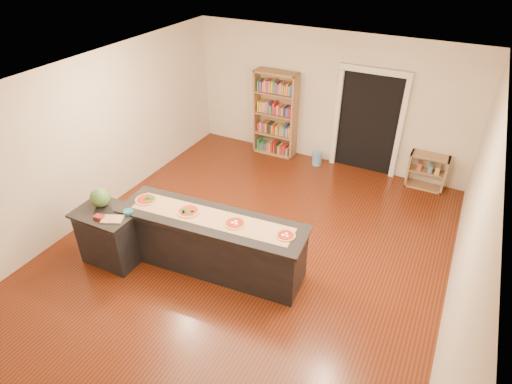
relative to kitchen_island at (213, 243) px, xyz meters
The scene contains 16 objects.
room 1.16m from the kitchen_island, 64.01° to the left, with size 6.00×7.00×2.80m.
doorway 4.33m from the kitchen_island, 73.56° to the left, with size 1.40×0.09×2.21m.
kitchen_island is the anchor object (origin of this frame).
side_counter 1.61m from the kitchen_island, 159.77° to the right, with size 0.93×0.68×0.92m.
bookshelf 4.02m from the kitchen_island, 101.38° to the left, with size 0.95×0.34×1.90m, color #9E774D.
low_shelf 4.68m from the kitchen_island, 57.12° to the left, with size 0.72×0.31×0.72m, color #9E774D.
waste_bin 3.85m from the kitchen_island, 85.79° to the left, with size 0.21×0.21×0.31m, color #5C93CE.
kraft_paper 0.47m from the kitchen_island, 94.99° to the left, with size 2.47×0.44×0.00m, color tan.
watermelon 1.82m from the kitchen_island, 164.46° to the right, with size 0.30×0.30×0.30m, color #144214.
cutting_board 1.50m from the kitchen_island, 152.40° to the right, with size 0.30×0.20×0.02m, color tan.
package_red 1.69m from the kitchen_island, 153.50° to the right, with size 0.14×0.10×0.05m, color maroon.
package_teal 1.33m from the kitchen_island, 159.33° to the right, with size 0.14×0.14×0.05m, color #195966.
pizza_a 1.23m from the kitchen_island, behind, with size 0.32×0.32×0.02m.
pizza_b 0.61m from the kitchen_island, behind, with size 0.33×0.33×0.02m.
pizza_c 0.61m from the kitchen_island, ahead, with size 0.31×0.31×0.02m.
pizza_d 1.23m from the kitchen_island, ahead, with size 0.28×0.28×0.02m.
Camera 1 is at (2.55, -4.78, 4.62)m, focal length 30.00 mm.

